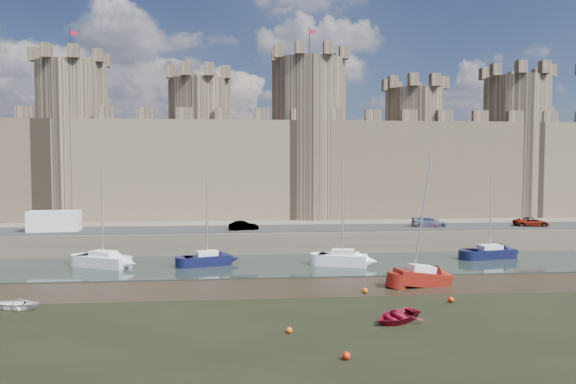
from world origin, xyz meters
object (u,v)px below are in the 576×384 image
Objects in this scene: sailboat_3 at (490,252)px; sailboat_1 at (207,259)px; sailboat_4 at (422,276)px; sailboat_2 at (343,258)px; car_2 at (430,222)px; car_3 at (531,222)px; car_1 at (244,226)px; sailboat_0 at (103,260)px; van at (54,221)px.

sailboat_1 is at bearing 172.50° from sailboat_3.
sailboat_1 is 0.85× the size of sailboat_4.
sailboat_1 is 13.70m from sailboat_2.
sailboat_3 is at bearing 34.14° from sailboat_4.
car_3 is at bearing -79.21° from car_2.
car_3 is 28.40m from sailboat_4.
car_3 reaches higher than car_1.
sailboat_4 is at bearing -40.42° from sailboat_2.
sailboat_0 is (-37.12, -9.36, -2.36)m from car_2.
van is at bearing 155.42° from sailboat_0.
sailboat_0 reaches higher than car_2.
sailboat_2 is (9.92, -9.78, -2.24)m from car_1.
car_1 is 0.77× the size of car_2.
sailboat_1 is 0.99× the size of sailboat_3.
sailboat_0 is at bearing 108.44° from car_3.
car_3 is 12.28m from sailboat_3.
van is 33.61m from sailboat_2.
sailboat_3 is at bearing -115.54° from car_1.
sailboat_0 is at bearing 117.60° from car_2.
car_2 is at bearing 57.83° from sailboat_4.
sailboat_3 is at bearing 28.01° from sailboat_2.
sailboat_1 is at bearing -166.47° from sailboat_2.
sailboat_1 reaches higher than car_2.
sailboat_3 is (30.43, 1.23, -0.01)m from sailboat_1.
sailboat_2 reaches higher than van.
sailboat_4 is (-11.70, -11.30, 0.05)m from sailboat_3.
sailboat_4 is at bearing -45.44° from sailboat_1.
sailboat_0 is 24.01m from sailboat_2.
sailboat_1 is (18.13, -9.24, -2.97)m from van.
van is 0.60× the size of sailboat_1.
sailboat_0 is 1.08× the size of sailboat_1.
car_2 is (23.08, 1.16, 0.08)m from car_1.
sailboat_4 is (36.86, -19.32, -2.94)m from van.
car_2 reaches higher than car_1.
sailboat_4 is at bearing 5.07° from sailboat_0.
sailboat_0 is 0.96× the size of sailboat_2.
sailboat_2 reaches higher than sailboat_1.
sailboat_4 reaches higher than car_1.
sailboat_0 is 40.77m from sailboat_3.
sailboat_2 reaches higher than sailboat_0.
van is 0.60× the size of sailboat_3.
car_3 is at bearing 32.43° from sailboat_4.
sailboat_0 reaches higher than sailboat_3.
sailboat_1 reaches higher than van.
van is at bearing 103.88° from car_2.
car_1 is at bearing 155.13° from sailboat_3.
car_1 is 0.33× the size of sailboat_2.
car_1 is at bearing 54.86° from sailboat_0.
sailboat_0 is 30.83m from sailboat_4.
sailboat_2 is (-13.16, -10.94, -2.32)m from car_2.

